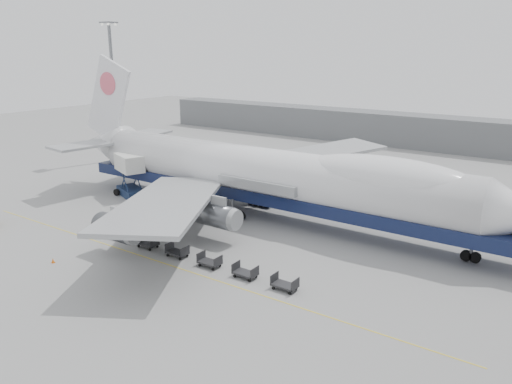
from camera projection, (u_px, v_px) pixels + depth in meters
The scene contains 13 objects.
ground at pixel (205, 245), 54.78m from camera, with size 260.00×260.00×0.00m, color gray.
apron_line at pixel (166, 264), 50.03m from camera, with size 60.00×0.15×0.01m, color gold.
hangar at pixel (369, 127), 114.60m from camera, with size 110.00×8.00×7.00m, color slate.
floodlight_mast at pixel (113, 85), 92.73m from camera, with size 2.40×2.40×25.43m.
airliner at pixel (270, 175), 62.35m from camera, with size 67.00×55.30×19.98m.
catering_truck at pixel (130, 173), 72.12m from camera, with size 6.06×5.11×6.20m.
traffic_cone at pixel (53, 261), 50.26m from camera, with size 0.34×0.34×0.51m.
dolly_0 at pixel (121, 235), 56.42m from camera, with size 2.30×1.35×1.30m.
dolly_1 at pixel (148, 243), 54.05m from camera, with size 2.30×1.35×1.30m.
dolly_2 at pixel (177, 252), 51.67m from camera, with size 2.30×1.35×1.30m.
dolly_3 at pixel (210, 262), 49.30m from camera, with size 2.30×1.35×1.30m.
dolly_4 at pixel (245, 272), 46.92m from camera, with size 2.30×1.35×1.30m.
dolly_5 at pixel (285, 284), 44.55m from camera, with size 2.30×1.35×1.30m.
Camera 1 is at (33.63, -38.76, 20.82)m, focal length 35.00 mm.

